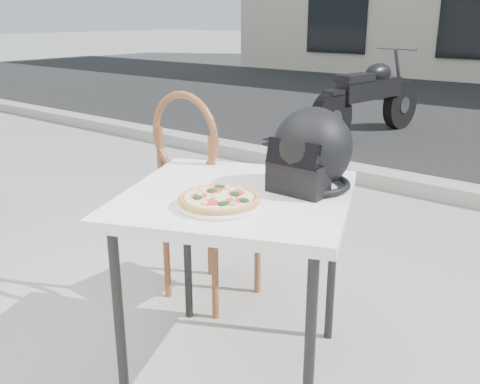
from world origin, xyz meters
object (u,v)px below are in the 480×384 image
Objects in this scene: plate at (219,204)px; pizza at (219,199)px; helmet at (311,153)px; cafe_chair_main at (201,189)px; motorcycle at (369,99)px; cafe_table_main at (237,210)px.

pizza reaches higher than plate.
plate is at bearing -121.58° from pizza.
helmet is at bearing 70.65° from pizza.
cafe_chair_main reaches higher than motorcycle.
plate is at bearing 138.46° from cafe_chair_main.
helmet reaches higher than motorcycle.
cafe_table_main is 0.19m from pizza.
pizza is at bearing 138.47° from cafe_chair_main.
helmet reaches higher than pizza.
cafe_chair_main is (-0.49, 0.34, -0.10)m from cafe_table_main.
plate is 0.18× the size of motorcycle.
plate reaches higher than cafe_table_main.
cafe_chair_main reaches higher than plate.
pizza is 0.17× the size of motorcycle.
plate is 0.41m from helmet.
pizza is 1.11× the size of helmet.
helmet reaches higher than cafe_table_main.
plate is at bearing -72.33° from cafe_table_main.
cafe_chair_main reaches higher than pizza.
cafe_table_main is at bearing 146.40° from cafe_chair_main.
cafe_chair_main is at bearing 145.74° from cafe_table_main.
helmet is (0.18, 0.21, 0.20)m from cafe_table_main.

